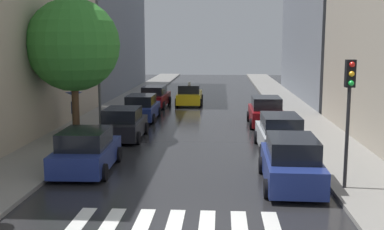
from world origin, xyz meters
TOP-DOWN VIEW (x-y plane):
  - ground_plane at (0.00, 24.00)m, footprint 28.00×72.00m
  - sidewalk_left at (-6.50, 24.00)m, footprint 3.00×72.00m
  - sidewalk_right at (6.50, 24.00)m, footprint 3.00×72.00m
  - crosswalk_stripes at (0.00, 1.01)m, footprint 5.85×2.20m
  - building_left_mid at (-11.00, 34.94)m, footprint 6.00×21.48m
  - parked_car_left_nearest at (-3.99, 6.26)m, footprint 2.25×4.23m
  - parked_car_left_second at (-3.80, 12.42)m, footprint 2.18×4.05m
  - parked_car_left_third at (-3.86, 18.42)m, footprint 2.11×4.29m
  - parked_car_left_fourth at (-3.86, 24.56)m, footprint 2.15×4.69m
  - parked_car_right_nearest at (3.73, 4.81)m, footprint 2.13×4.53m
  - parked_car_right_second at (3.98, 10.13)m, footprint 2.13×4.74m
  - parked_car_right_third at (3.94, 16.88)m, footprint 2.09×4.31m
  - taxi_midroad at (-1.29, 26.14)m, footprint 2.11×4.48m
  - pedestrian_foreground at (-6.99, 14.39)m, footprint 0.91×0.91m
  - street_tree_left at (-6.18, 12.07)m, footprint 4.67×4.67m
  - traffic_light_right_corner at (5.45, 4.21)m, footprint 0.30×0.42m
  - lamp_post_left at (-5.55, 14.53)m, footprint 0.60×0.28m

SIDE VIEW (x-z plane):
  - ground_plane at x=0.00m, z-range -0.04..0.00m
  - crosswalk_stripes at x=0.00m, z-range 0.00..0.01m
  - sidewalk_left at x=-6.50m, z-range 0.00..0.15m
  - sidewalk_right at x=6.50m, z-range 0.00..0.15m
  - taxi_midroad at x=-1.29m, z-range -0.14..1.67m
  - parked_car_left_fourth at x=-3.86m, z-range -0.05..1.58m
  - parked_car_left_third at x=-3.86m, z-range -0.05..1.59m
  - parked_car_left_second at x=-3.80m, z-range -0.05..1.59m
  - parked_car_left_nearest at x=-3.99m, z-range -0.05..1.61m
  - parked_car_right_second at x=3.98m, z-range -0.06..1.66m
  - parked_car_right_third at x=3.94m, z-range -0.06..1.69m
  - parked_car_right_nearest at x=3.73m, z-range -0.06..1.71m
  - pedestrian_foreground at x=-6.99m, z-range 0.56..2.62m
  - traffic_light_right_corner at x=5.45m, z-range 1.14..5.44m
  - lamp_post_left at x=-5.55m, z-range 0.68..7.32m
  - street_tree_left at x=-6.18m, z-range 1.32..8.37m
  - building_left_mid at x=-11.00m, z-range 0.00..17.98m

